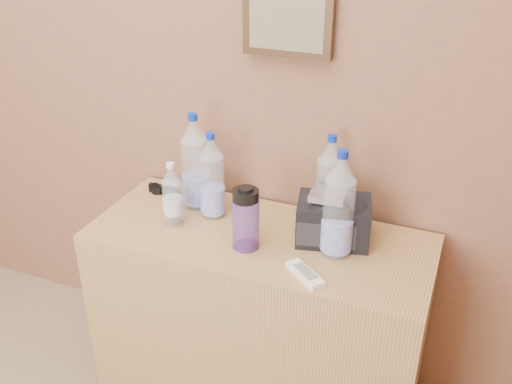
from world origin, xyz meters
TOP-DOWN VIEW (x-y plane):
  - picture_frame at (0.45, 1.98)m, footprint 0.30×0.03m
  - dresser at (0.45, 1.74)m, footprint 1.16×0.48m
  - pet_large_a at (0.25, 1.81)m, footprint 0.09×0.09m
  - pet_large_b at (0.16, 1.85)m, footprint 0.10×0.10m
  - pet_large_c at (0.64, 1.91)m, footprint 0.09×0.09m
  - pet_large_d at (0.72, 1.74)m, footprint 0.10×0.10m
  - pet_small at (0.15, 1.70)m, footprint 0.07×0.07m
  - nalgene_bottle at (0.44, 1.66)m, footprint 0.09×0.09m
  - sunglasses at (0.01, 1.88)m, footprint 0.13×0.05m
  - ac_remote at (0.67, 1.57)m, footprint 0.14×0.13m
  - toiletry_bag at (0.69, 1.81)m, footprint 0.27×0.22m
  - foil_packet at (0.67, 1.79)m, footprint 0.12×0.10m

SIDE VIEW (x-z plane):
  - dresser at x=0.45m, z-range 0.00..0.73m
  - ac_remote at x=0.67m, z-range 0.73..0.74m
  - sunglasses at x=0.01m, z-range 0.73..0.76m
  - toiletry_bag at x=0.69m, z-range 0.73..0.89m
  - pet_small at x=0.15m, z-range 0.71..0.94m
  - nalgene_bottle at x=0.44m, z-range 0.72..0.94m
  - pet_large_a at x=0.25m, z-range 0.71..1.02m
  - pet_large_c at x=0.64m, z-range 0.71..1.04m
  - pet_large_b at x=0.16m, z-range 0.70..1.06m
  - pet_large_d at x=0.72m, z-range 0.70..1.06m
  - foil_packet at x=0.67m, z-range 0.89..0.91m
  - picture_frame at x=0.45m, z-range 1.27..1.52m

